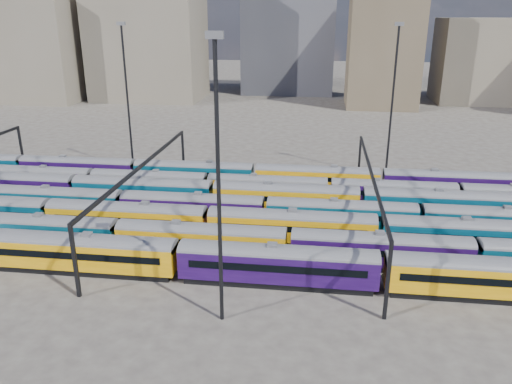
# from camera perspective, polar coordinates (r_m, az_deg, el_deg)

# --- Properties ---
(ground) EXTENTS (500.00, 500.00, 0.00)m
(ground) POSITION_cam_1_polar(r_m,az_deg,el_deg) (66.75, 3.99, -4.03)
(ground) COLOR #413B37
(ground) RESTS_ON ground
(rake_0) EXTENTS (105.35, 3.09, 5.20)m
(rake_0) POSITION_cam_1_polar(r_m,az_deg,el_deg) (54.81, 25.39, -8.44)
(rake_0) COLOR black
(rake_0) RESTS_ON ground
(rake_1) EXTENTS (100.38, 2.94, 4.95)m
(rake_1) POSITION_cam_1_polar(r_m,az_deg,el_deg) (57.97, -6.28, -5.12)
(rake_1) COLOR black
(rake_1) RESTS_ON ground
(rake_2) EXTENTS (125.15, 3.05, 5.14)m
(rake_2) POSITION_cam_1_polar(r_m,az_deg,el_deg) (62.46, -5.57, -3.11)
(rake_2) COLOR black
(rake_2) RESTS_ON ground
(rake_3) EXTENTS (118.43, 2.89, 4.86)m
(rake_3) POSITION_cam_1_polar(r_m,az_deg,el_deg) (66.02, 1.08, -1.86)
(rake_3) COLOR black
(rake_3) RESTS_ON ground
(rake_4) EXTENTS (125.15, 3.05, 5.14)m
(rake_4) POSITION_cam_1_polar(r_m,az_deg,el_deg) (70.57, 11.95, -0.72)
(rake_4) COLOR black
(rake_4) RESTS_ON ground
(rake_5) EXTENTS (129.61, 2.71, 4.55)m
(rake_5) POSITION_cam_1_polar(r_m,az_deg,el_deg) (75.49, 1.31, 0.82)
(rake_5) COLOR black
(rake_5) RESTS_ON ground
(rake_6) EXTENTS (99.61, 2.92, 4.91)m
(rake_6) POSITION_cam_1_polar(r_m,az_deg,el_deg) (82.32, -7.12, 2.43)
(rake_6) COLOR black
(rake_6) RESTS_ON ground
(gantry_1) EXTENTS (0.35, 40.35, 8.03)m
(gantry_1) POSITION_cam_1_polar(r_m,az_deg,el_deg) (68.32, -12.86, 2.15)
(gantry_1) COLOR black
(gantry_1) RESTS_ON ground
(gantry_2) EXTENTS (0.35, 40.35, 8.03)m
(gantry_2) POSITION_cam_1_polar(r_m,az_deg,el_deg) (64.59, 13.02, 1.12)
(gantry_2) COLOR black
(gantry_2) RESTS_ON ground
(mast_1) EXTENTS (1.40, 0.50, 25.60)m
(mast_1) POSITION_cam_1_polar(r_m,az_deg,el_deg) (90.37, -14.54, 10.92)
(mast_1) COLOR black
(mast_1) RESTS_ON ground
(mast_2) EXTENTS (1.40, 0.50, 25.60)m
(mast_2) POSITION_cam_1_polar(r_m,az_deg,el_deg) (41.92, -4.33, 1.80)
(mast_2) COLOR black
(mast_2) RESTS_ON ground
(mast_3) EXTENTS (1.40, 0.50, 25.60)m
(mast_3) POSITION_cam_1_polar(r_m,az_deg,el_deg) (86.79, 15.36, 10.51)
(mast_3) COLOR black
(mast_3) RESTS_ON ground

